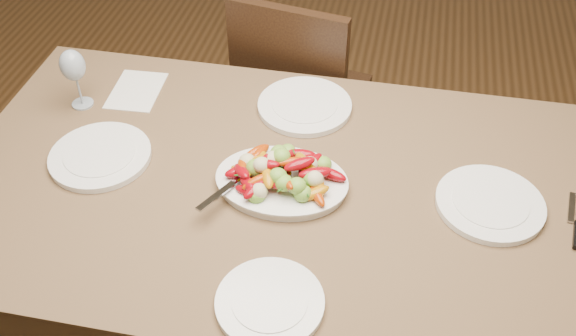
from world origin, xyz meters
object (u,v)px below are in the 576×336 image
(dining_table, at_px, (288,272))
(plate_left, at_px, (100,156))
(plate_right, at_px, (490,204))
(wine_glass, at_px, (76,77))
(chair_far, at_px, (305,96))
(plate_far, at_px, (305,106))
(serving_platter, at_px, (282,183))
(plate_near, at_px, (270,303))

(dining_table, bearing_deg, plate_left, -179.69)
(dining_table, relative_size, plate_right, 6.58)
(dining_table, xyz_separation_m, wine_glass, (-0.69, 0.22, 0.48))
(chair_far, xyz_separation_m, plate_left, (-0.44, -0.78, 0.29))
(dining_table, bearing_deg, wine_glass, 162.39)
(plate_left, distance_m, wine_glass, 0.29)
(dining_table, height_order, plate_right, plate_right)
(chair_far, distance_m, plate_left, 0.95)
(plate_far, bearing_deg, plate_right, -29.67)
(plate_far, height_order, wine_glass, wine_glass)
(plate_left, height_order, plate_right, same)
(chair_far, bearing_deg, plate_far, 109.61)
(serving_platter, distance_m, wine_glass, 0.72)
(plate_far, xyz_separation_m, wine_glass, (-0.68, -0.12, 0.09))
(serving_platter, distance_m, plate_right, 0.54)
(plate_left, height_order, plate_far, same)
(chair_far, bearing_deg, wine_glass, 52.95)
(plate_far, xyz_separation_m, plate_near, (0.06, -0.73, 0.00))
(plate_left, bearing_deg, serving_platter, -0.79)
(dining_table, distance_m, plate_right, 0.66)
(serving_platter, xyz_separation_m, plate_left, (-0.52, 0.01, -0.00))
(serving_platter, bearing_deg, plate_left, 179.21)
(plate_right, xyz_separation_m, wine_glass, (-1.22, 0.19, 0.09))
(dining_table, distance_m, chair_far, 0.79)
(plate_far, bearing_deg, plate_near, -85.60)
(plate_left, distance_m, plate_right, 1.07)
(plate_far, distance_m, wine_glass, 0.69)
(serving_platter, height_order, plate_near, serving_platter)
(chair_far, xyz_separation_m, serving_platter, (0.08, -0.79, 0.30))
(plate_right, bearing_deg, serving_platter, -176.00)
(chair_far, bearing_deg, plate_right, 139.52)
(serving_platter, bearing_deg, plate_near, -81.97)
(chair_far, distance_m, serving_platter, 0.85)
(serving_platter, xyz_separation_m, plate_near, (0.05, -0.38, -0.00))
(plate_left, bearing_deg, plate_right, 1.66)
(chair_far, distance_m, plate_far, 0.53)
(serving_platter, bearing_deg, wine_glass, 161.25)
(plate_near, bearing_deg, plate_far, 94.40)
(plate_right, distance_m, wine_glass, 1.24)
(dining_table, xyz_separation_m, serving_platter, (-0.02, -0.01, 0.39))
(chair_far, relative_size, plate_far, 3.30)
(serving_platter, height_order, plate_far, serving_platter)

